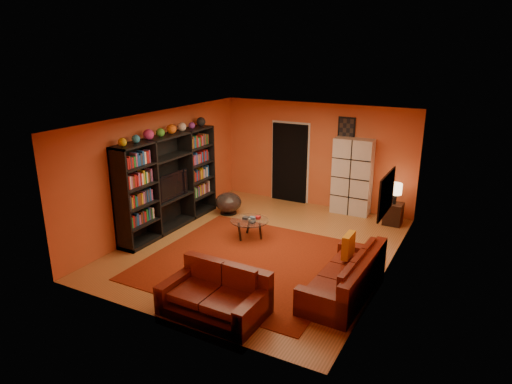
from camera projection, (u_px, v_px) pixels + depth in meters
The scene contains 20 objects.
floor at pixel (261, 247), 9.32m from camera, with size 6.00×6.00×0.00m, color #945D2D.
ceiling at pixel (261, 119), 8.53m from camera, with size 6.00×6.00×0.00m, color white.
wall_back at pixel (316, 155), 11.45m from camera, with size 6.00×6.00×0.00m, color #C7532B.
wall_front at pixel (162, 241), 6.41m from camera, with size 6.00×6.00×0.00m, color #C7532B.
wall_left at pixel (160, 170), 10.05m from camera, with size 6.00×6.00×0.00m, color #C7532B.
wall_right at pixel (390, 206), 7.80m from camera, with size 6.00×6.00×0.00m, color #C7532B.
rug at pixel (248, 261), 8.69m from camera, with size 3.60×3.60×0.01m, color #5C180A.
doorway at pixel (290, 163), 11.81m from camera, with size 0.95×0.10×2.04m, color black.
wall_art_right at pixel (386, 194), 7.47m from camera, with size 0.03×1.00×0.70m, color black.
wall_art_back at pixel (347, 128), 10.86m from camera, with size 0.42×0.03×0.52m, color black.
entertainment_unit at pixel (169, 182), 10.02m from camera, with size 0.45×3.00×2.10m, color black.
tv at pixel (169, 186), 9.94m from camera, with size 0.13×1.00×0.58m, color black.
sofa at pixel (348, 279), 7.45m from camera, with size 0.91×2.09×0.85m.
loveseat at pixel (217, 294), 6.98m from camera, with size 1.58×0.97×0.85m.
throw_pillow at pixel (348, 245), 7.87m from camera, with size 0.12×0.42×0.42m, color orange.
coffee_table at pixel (250, 222), 9.62m from camera, with size 0.81×0.81×0.40m.
storage_cabinet at pixel (352, 177), 10.94m from camera, with size 0.92×0.41×1.85m, color beige.
bowl_chair at pixel (228, 203), 11.08m from camera, with size 0.64×0.64×0.52m.
side_table at pixel (393, 214), 10.43m from camera, with size 0.40×0.40×0.50m, color black.
table_lamp at pixel (396, 189), 10.25m from camera, with size 0.28×0.28×0.47m.
Camera 1 is at (3.94, -7.57, 3.91)m, focal length 32.00 mm.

